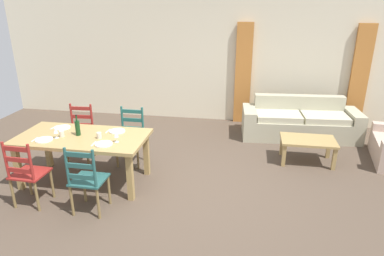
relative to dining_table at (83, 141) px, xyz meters
name	(u,v)px	position (x,y,z in m)	size (l,w,h in m)	color
ground_plane	(179,189)	(1.45, 0.03, -0.67)	(9.60, 9.60, 0.02)	#4E4033
wall_far	(208,61)	(1.45, 3.33, 0.69)	(9.60, 0.16, 2.70)	beige
curtain_panel_left	(243,74)	(2.24, 3.19, 0.44)	(0.35, 0.08, 2.20)	#C07533
curtain_panel_right	(359,78)	(4.64, 3.19, 0.44)	(0.35, 0.08, 2.20)	#C07533
dining_table	(83,141)	(0.00, 0.00, 0.00)	(1.90, 0.96, 0.75)	#A4864E
dining_chair_near_left	(27,173)	(-0.44, -0.73, -0.19)	(0.43, 0.42, 0.96)	maroon
dining_chair_near_right	(87,180)	(0.42, -0.76, -0.19)	(0.42, 0.40, 0.96)	#24524F
dining_chair_far_left	(81,133)	(-0.44, 0.76, -0.19)	(0.45, 0.43, 0.96)	maroon
dining_chair_far_right	(131,136)	(0.47, 0.75, -0.19)	(0.42, 0.40, 0.96)	#215951
dinner_plate_near_left	(44,140)	(-0.45, -0.25, 0.10)	(0.24, 0.24, 0.02)	white
fork_near_left	(35,139)	(-0.60, -0.25, 0.09)	(0.02, 0.17, 0.01)	silver
dinner_plate_near_right	(104,144)	(0.45, -0.25, 0.10)	(0.24, 0.24, 0.02)	white
fork_near_right	(94,144)	(0.30, -0.25, 0.09)	(0.02, 0.17, 0.01)	silver
dinner_plate_far_left	(62,128)	(-0.45, 0.25, 0.10)	(0.24, 0.24, 0.02)	white
fork_far_left	(54,127)	(-0.60, 0.25, 0.09)	(0.02, 0.17, 0.01)	silver
dinner_plate_far_right	(117,131)	(0.45, 0.25, 0.10)	(0.24, 0.24, 0.02)	white
fork_far_right	(108,131)	(0.30, 0.25, 0.09)	(0.02, 0.17, 0.01)	silver
wine_bottle	(78,128)	(-0.06, 0.02, 0.20)	(0.07, 0.07, 0.32)	#143819
wine_glass_near_left	(56,131)	(-0.32, -0.14, 0.20)	(0.06, 0.06, 0.16)	white
wine_glass_near_right	(116,135)	(0.59, -0.13, 0.20)	(0.06, 0.06, 0.16)	white
coffee_cup_primary	(99,135)	(0.29, -0.05, 0.13)	(0.07, 0.07, 0.09)	beige
coffee_cup_secondary	(62,134)	(-0.27, -0.07, 0.13)	(0.07, 0.07, 0.09)	beige
couch	(299,123)	(3.43, 2.48, -0.37)	(2.33, 0.96, 0.80)	#AEA98C
coffee_table	(308,143)	(3.43, 1.27, -0.31)	(0.90, 0.56, 0.42)	#A4864E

